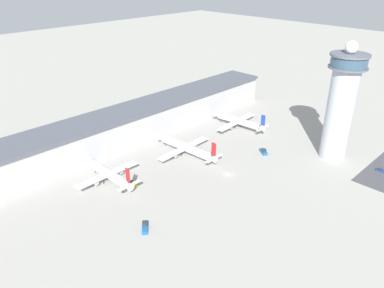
# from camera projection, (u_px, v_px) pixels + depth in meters

# --- Properties ---
(ground_plane) EXTENTS (1000.00, 1000.00, 0.00)m
(ground_plane) POSITION_uv_depth(u_px,v_px,m) (228.00, 175.00, 191.18)
(ground_plane) COLOR #9E9B93
(terminal_building) EXTENTS (204.29, 25.00, 19.41)m
(terminal_building) POSITION_uv_depth(u_px,v_px,m) (142.00, 120.00, 231.28)
(terminal_building) COLOR #B2B2B7
(terminal_building) RESTS_ON ground
(control_tower) EXTENTS (19.43, 19.43, 63.51)m
(control_tower) POSITION_uv_depth(u_px,v_px,m) (341.00, 103.00, 195.68)
(control_tower) COLOR #ADB2BC
(control_tower) RESTS_ON ground
(airplane_gate_alpha) EXTENTS (34.76, 35.27, 13.80)m
(airplane_gate_alpha) POSITION_uv_depth(u_px,v_px,m) (108.00, 174.00, 183.62)
(airplane_gate_alpha) COLOR silver
(airplane_gate_alpha) RESTS_ON ground
(airplane_gate_bravo) EXTENTS (38.20, 42.95, 13.63)m
(airplane_gate_bravo) POSITION_uv_depth(u_px,v_px,m) (185.00, 148.00, 209.55)
(airplane_gate_bravo) COLOR silver
(airplane_gate_bravo) RESTS_ON ground
(airplane_gate_charlie) EXTENTS (37.68, 39.14, 13.59)m
(airplane_gate_charlie) POSITION_uv_depth(u_px,v_px,m) (238.00, 121.00, 242.88)
(airplane_gate_charlie) COLOR silver
(airplane_gate_charlie) RESTS_ON ground
(service_truck_catering) EXTENTS (6.90, 6.44, 2.83)m
(service_truck_catering) POSITION_uv_depth(u_px,v_px,m) (130.00, 185.00, 180.85)
(service_truck_catering) COLOR black
(service_truck_catering) RESTS_ON ground
(service_truck_fuel) EXTENTS (5.87, 7.07, 2.76)m
(service_truck_fuel) POSITION_uv_depth(u_px,v_px,m) (263.00, 152.00, 212.23)
(service_truck_fuel) COLOR black
(service_truck_fuel) RESTS_ON ground
(service_truck_baggage) EXTENTS (6.50, 7.17, 3.08)m
(service_truck_baggage) POSITION_uv_depth(u_px,v_px,m) (145.00, 227.00, 152.00)
(service_truck_baggage) COLOR black
(service_truck_baggage) RESTS_ON ground
(car_yellow_taxi) EXTENTS (1.89, 4.49, 1.54)m
(car_yellow_taxi) POSITION_uv_depth(u_px,v_px,m) (381.00, 170.00, 194.01)
(car_yellow_taxi) COLOR black
(car_yellow_taxi) RESTS_ON ground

